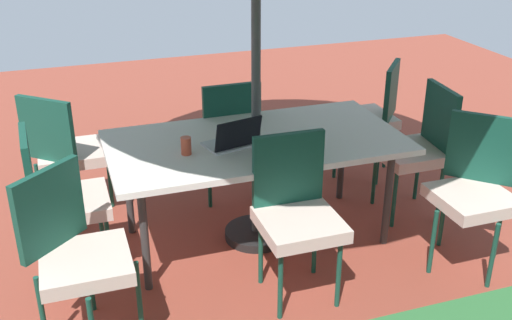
{
  "coord_description": "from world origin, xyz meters",
  "views": [
    {
      "loc": [
        1.2,
        3.53,
        2.31
      ],
      "look_at": [
        0.0,
        0.0,
        0.6
      ],
      "focal_mm": 42.98,
      "sensor_mm": 36.0,
      "label": 1
    }
  ],
  "objects": [
    {
      "name": "cup",
      "position": [
        0.49,
        0.09,
        0.81
      ],
      "size": [
        0.07,
        0.07,
        0.11
      ],
      "primitive_type": "cylinder",
      "color": "#CC4C33",
      "rests_on": "dining_table"
    },
    {
      "name": "chair_northeast",
      "position": [
        1.22,
        0.66,
        0.55
      ],
      "size": [
        0.59,
        0.59,
        0.98
      ],
      "rotation": [
        0.0,
        0.0,
        3.88
      ],
      "color": "beige",
      "rests_on": "ground_plane"
    },
    {
      "name": "chair_west",
      "position": [
        -1.25,
        0.02,
        0.55
      ],
      "size": [
        0.48,
        0.47,
        0.98
      ],
      "rotation": [
        0.0,
        0.0,
        1.47
      ],
      "color": "beige",
      "rests_on": "ground_plane"
    },
    {
      "name": "chair_southeast",
      "position": [
        1.21,
        -0.72,
        0.55
      ],
      "size": [
        0.59,
        0.59,
        0.98
      ],
      "rotation": [
        0.0,
        0.0,
        5.56
      ],
      "color": "beige",
      "rests_on": "ground_plane"
    },
    {
      "name": "chair_south",
      "position": [
        0.01,
        -0.66,
        0.55
      ],
      "size": [
        0.46,
        0.46,
        0.98
      ],
      "rotation": [
        0.0,
        0.0,
        0.01
      ],
      "color": "beige",
      "rests_on": "ground_plane"
    },
    {
      "name": "dining_table",
      "position": [
        0.0,
        0.0,
        0.7
      ],
      "size": [
        1.95,
        1.01,
        0.75
      ],
      "color": "silver",
      "rests_on": "ground_plane"
    },
    {
      "name": "chair_northwest",
      "position": [
        -1.22,
        0.72,
        0.55
      ],
      "size": [
        0.59,
        0.59,
        0.98
      ],
      "rotation": [
        0.0,
        0.0,
        2.37
      ],
      "color": "beige",
      "rests_on": "ground_plane"
    },
    {
      "name": "chair_east",
      "position": [
        1.28,
        0.01,
        0.55
      ],
      "size": [
        0.47,
        0.46,
        0.98
      ],
      "rotation": [
        0.0,
        0.0,
        4.75
      ],
      "color": "beige",
      "rests_on": "ground_plane"
    },
    {
      "name": "chair_southwest",
      "position": [
        -1.24,
        -0.68,
        0.55
      ],
      "size": [
        0.58,
        0.58,
        0.98
      ],
      "rotation": [
        0.0,
        0.0,
        0.88
      ],
      "color": "beige",
      "rests_on": "ground_plane"
    },
    {
      "name": "laptop",
      "position": [
        0.18,
        0.08,
        0.8
      ],
      "size": [
        0.37,
        0.31,
        0.21
      ],
      "rotation": [
        0.0,
        0.0,
        0.24
      ],
      "color": "#B7B7BC",
      "rests_on": "dining_table"
    },
    {
      "name": "ground_plane",
      "position": [
        0.0,
        0.0,
        -0.01
      ],
      "size": [
        10.0,
        10.0,
        0.02
      ],
      "primitive_type": "cube",
      "color": "brown"
    },
    {
      "name": "chair_north",
      "position": [
        -0.03,
        0.64,
        0.55
      ],
      "size": [
        0.46,
        0.46,
        0.98
      ],
      "rotation": [
        0.0,
        0.0,
        3.12
      ],
      "color": "beige",
      "rests_on": "ground_plane"
    }
  ]
}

